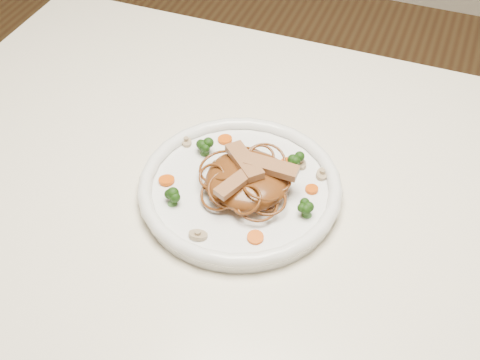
% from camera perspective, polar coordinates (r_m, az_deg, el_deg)
% --- Properties ---
extents(table, '(1.20, 0.80, 0.75)m').
position_cam_1_polar(table, '(0.97, 2.58, -5.25)').
color(table, silver).
rests_on(table, ground).
extents(plate, '(0.33, 0.33, 0.02)m').
position_cam_1_polar(plate, '(0.89, 0.00, -1.00)').
color(plate, white).
rests_on(plate, table).
extents(noodle_mound, '(0.12, 0.12, 0.04)m').
position_cam_1_polar(noodle_mound, '(0.87, 0.72, 0.02)').
color(noodle_mound, brown).
rests_on(noodle_mound, plate).
extents(chicken_a, '(0.08, 0.03, 0.01)m').
position_cam_1_polar(chicken_a, '(0.86, 2.85, 1.21)').
color(chicken_a, '#9D734A').
rests_on(chicken_a, noodle_mound).
extents(chicken_b, '(0.07, 0.07, 0.01)m').
position_cam_1_polar(chicken_b, '(0.87, 0.40, 1.72)').
color(chicken_b, '#9D734A').
rests_on(chicken_b, noodle_mound).
extents(chicken_c, '(0.04, 0.07, 0.01)m').
position_cam_1_polar(chicken_c, '(0.84, -0.42, -0.25)').
color(chicken_c, '#9D734A').
rests_on(chicken_c, noodle_mound).
extents(broccoli_0, '(0.03, 0.03, 0.03)m').
position_cam_1_polar(broccoli_0, '(0.91, 4.93, 1.86)').
color(broccoli_0, '#193D0C').
rests_on(broccoli_0, plate).
extents(broccoli_1, '(0.03, 0.03, 0.03)m').
position_cam_1_polar(broccoli_1, '(0.93, -3.26, 3.07)').
color(broccoli_1, '#193D0C').
rests_on(broccoli_1, plate).
extents(broccoli_2, '(0.03, 0.03, 0.03)m').
position_cam_1_polar(broccoli_2, '(0.86, -6.20, -1.56)').
color(broccoli_2, '#193D0C').
rests_on(broccoli_2, plate).
extents(broccoli_3, '(0.03, 0.03, 0.03)m').
position_cam_1_polar(broccoli_3, '(0.84, 6.14, -2.48)').
color(broccoli_3, '#193D0C').
rests_on(broccoli_3, plate).
extents(carrot_0, '(0.02, 0.02, 0.00)m').
position_cam_1_polar(carrot_0, '(0.92, 4.38, 1.53)').
color(carrot_0, '#D85207').
rests_on(carrot_0, plate).
extents(carrot_1, '(0.02, 0.02, 0.00)m').
position_cam_1_polar(carrot_1, '(0.90, -6.66, -0.02)').
color(carrot_1, '#D85207').
rests_on(carrot_1, plate).
extents(carrot_2, '(0.02, 0.02, 0.00)m').
position_cam_1_polar(carrot_2, '(0.89, 6.51, -0.84)').
color(carrot_2, '#D85207').
rests_on(carrot_2, plate).
extents(carrot_3, '(0.02, 0.02, 0.00)m').
position_cam_1_polar(carrot_3, '(0.96, -1.37, 3.68)').
color(carrot_3, '#D85207').
rests_on(carrot_3, plate).
extents(carrot_4, '(0.02, 0.02, 0.00)m').
position_cam_1_polar(carrot_4, '(0.82, 1.40, -5.21)').
color(carrot_4, '#D85207').
rests_on(carrot_4, plate).
extents(mushroom_0, '(0.03, 0.03, 0.01)m').
position_cam_1_polar(mushroom_0, '(0.82, -3.82, -5.00)').
color(mushroom_0, tan).
rests_on(mushroom_0, plate).
extents(mushroom_1, '(0.02, 0.02, 0.01)m').
position_cam_1_polar(mushroom_1, '(0.91, 7.44, 0.52)').
color(mushroom_1, tan).
rests_on(mushroom_1, plate).
extents(mushroom_2, '(0.03, 0.03, 0.01)m').
position_cam_1_polar(mushroom_2, '(0.95, -4.88, 3.47)').
color(mushroom_2, tan).
rests_on(mushroom_2, plate).
extents(mushroom_3, '(0.03, 0.03, 0.01)m').
position_cam_1_polar(mushroom_3, '(0.92, 5.46, 1.49)').
color(mushroom_3, tan).
rests_on(mushroom_3, plate).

